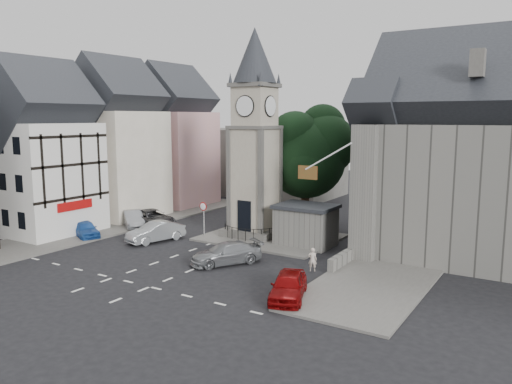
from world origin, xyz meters
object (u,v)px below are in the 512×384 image
Objects in this scene: clock_tower at (255,135)px; stone_shelter at (306,225)px; car_west_blue at (85,229)px; pedestrian at (312,260)px; car_east_red at (288,286)px.

stone_shelter is (4.80, -0.49, -6.57)m from clock_tower.
clock_tower is 15.44m from car_west_blue.
pedestrian is at bearing -61.55° from car_west_blue.
pedestrian is (19.26, 1.49, 0.09)m from car_west_blue.
clock_tower reaches higher than stone_shelter.
pedestrian is (3.20, -5.50, -0.80)m from stone_shelter.
clock_tower is 4.23× the size of car_west_blue.
clock_tower is 16.02m from car_east_red.
car_east_red is at bearing 77.07° from pedestrian.
pedestrian is at bearing -36.83° from clock_tower.
car_east_red is at bearing -50.66° from clock_tower.
pedestrian is at bearing 80.93° from car_east_red.
car_east_red is (9.01, -10.99, -7.40)m from clock_tower.
car_west_blue is at bearing -19.94° from pedestrian.
clock_tower is at bearing 174.16° from stone_shelter.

